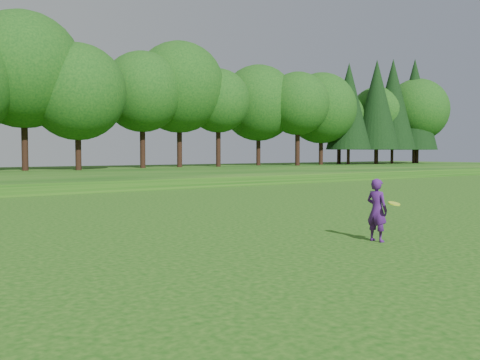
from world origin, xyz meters
TOP-DOWN VIEW (x-y plane):
  - ground at (0.00, 0.00)m, footprint 140.00×140.00m
  - walking_path at (0.00, 20.00)m, footprint 130.00×1.60m
  - woman at (1.16, 0.99)m, footprint 0.38×0.89m

SIDE VIEW (x-z plane):
  - ground at x=0.00m, z-range 0.00..0.00m
  - walking_path at x=0.00m, z-range 0.00..0.04m
  - woman at x=1.16m, z-range 0.00..1.47m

